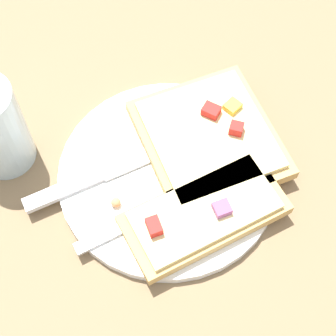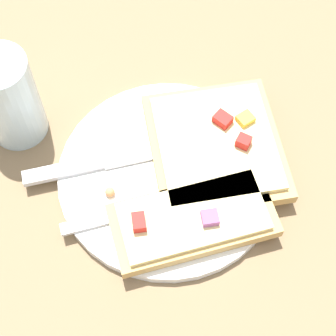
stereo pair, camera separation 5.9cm
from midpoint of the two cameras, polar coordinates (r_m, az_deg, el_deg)
ground_plane at (r=0.61m, az=-2.76°, el=-1.23°), size 4.00×4.00×0.00m
plate at (r=0.61m, az=-2.78°, el=-0.97°), size 0.24×0.24×0.01m
fork at (r=0.59m, az=-1.26°, el=-3.51°), size 0.13×0.19×0.01m
knife at (r=0.61m, az=-8.72°, el=-0.54°), size 0.14×0.20×0.01m
pizza_slice_main at (r=0.61m, az=1.47°, el=2.87°), size 0.21×0.20×0.03m
pizza_slice_corner at (r=0.57m, az=0.72°, el=-4.94°), size 0.15×0.18×0.03m
crumb_scatter at (r=0.60m, az=-1.29°, el=0.41°), size 0.10×0.13×0.01m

